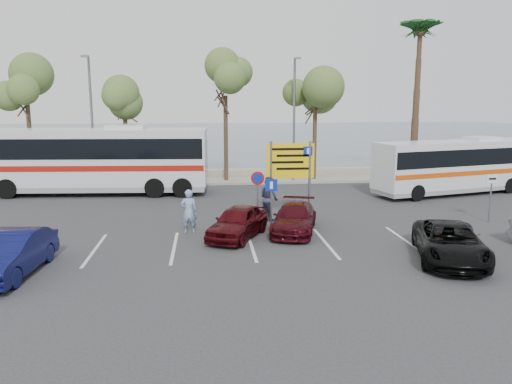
{
  "coord_description": "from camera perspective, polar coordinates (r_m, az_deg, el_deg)",
  "views": [
    {
      "loc": [
        -2.87,
        -19.22,
        5.42
      ],
      "look_at": [
        -0.61,
        3.0,
        1.32
      ],
      "focal_mm": 35.0,
      "sensor_mm": 36.0,
      "label": 1
    }
  ],
  "objects": [
    {
      "name": "coach_bus_left",
      "position": [
        30.62,
        -17.96,
        3.26
      ],
      "size": [
        13.18,
        3.63,
        4.06
      ],
      "color": "silver",
      "rests_on": "ground"
    },
    {
      "name": "pedestrian_near",
      "position": [
        20.73,
        -7.69,
        -2.22
      ],
      "size": [
        0.67,
        0.44,
        1.85
      ],
      "primitive_type": "imported",
      "rotation": [
        0.0,
        0.0,
        3.14
      ],
      "color": "#839BBF",
      "rests_on": "ground"
    },
    {
      "name": "car_blue",
      "position": [
        17.52,
        -26.21,
        -6.37
      ],
      "size": [
        1.82,
        4.27,
        1.37
      ],
      "primitive_type": "imported",
      "rotation": [
        0.0,
        0.0,
        -0.09
      ],
      "color": "#10144E",
      "rests_on": "ground"
    },
    {
      "name": "seawall",
      "position": [
        35.71,
        -1.15,
        2.16
      ],
      "size": [
        48.0,
        0.8,
        0.6
      ],
      "primitive_type": "cube",
      "color": "#AA9E88",
      "rests_on": "ground"
    },
    {
      "name": "lane_markings",
      "position": [
        19.09,
        -0.38,
        -6.08
      ],
      "size": [
        12.02,
        4.2,
        0.01
      ],
      "primitive_type": null,
      "color": "silver",
      "rests_on": "ground"
    },
    {
      "name": "kerb_strip",
      "position": [
        33.77,
        -0.87,
        1.29
      ],
      "size": [
        44.0,
        2.4,
        0.15
      ],
      "primitive_type": "cube",
      "color": "gray",
      "rests_on": "ground"
    },
    {
      "name": "sea",
      "position": [
        79.46,
        -3.76,
        6.47
      ],
      "size": [
        140.0,
        140.0,
        0.0
      ],
      "primitive_type": "plane",
      "color": "#3C5260",
      "rests_on": "ground"
    },
    {
      "name": "suv_black",
      "position": [
        18.4,
        21.29,
        -5.39
      ],
      "size": [
        3.37,
        5.0,
        1.27
      ],
      "primitive_type": "imported",
      "rotation": [
        0.0,
        0.0,
        -0.3
      ],
      "color": "black",
      "rests_on": "ground"
    },
    {
      "name": "street_lamp_right",
      "position": [
        33.27,
        4.4,
        8.96
      ],
      "size": [
        0.45,
        1.15,
        8.01
      ],
      "color": "slate",
      "rests_on": "kerb_strip"
    },
    {
      "name": "sign_no_stop",
      "position": [
        22.06,
        0.18,
        0.37
      ],
      "size": [
        0.6,
        0.08,
        2.35
      ],
      "color": "slate",
      "rests_on": "ground"
    },
    {
      "name": "palm_tree",
      "position": [
        36.47,
        18.26,
        16.91
      ],
      "size": [
        4.8,
        4.8,
        11.2
      ],
      "color": "#382619",
      "rests_on": "kerb_strip"
    },
    {
      "name": "tree_right",
      "position": [
        34.04,
        6.83,
        11.59
      ],
      "size": [
        3.2,
        3.2,
        7.4
      ],
      "color": "#382619",
      "rests_on": "kerb_strip"
    },
    {
      "name": "coach_bus_right",
      "position": [
        31.62,
        22.13,
        2.59
      ],
      "size": [
        10.88,
        5.0,
        3.32
      ],
      "color": "silver",
      "rests_on": "ground"
    },
    {
      "name": "car_maroon",
      "position": [
        20.87,
        4.4,
        -2.99
      ],
      "size": [
        2.73,
        4.4,
        1.19
      ],
      "primitive_type": "imported",
      "rotation": [
        0.0,
        0.0,
        -0.28
      ],
      "color": "#430B14",
      "rests_on": "ground"
    },
    {
      "name": "car_red",
      "position": [
        19.98,
        -2.08,
        -3.42
      ],
      "size": [
        3.04,
        4.09,
        1.29
      ],
      "primitive_type": "imported",
      "rotation": [
        0.0,
        0.0,
        -0.45
      ],
      "color": "#4A0A10",
      "rests_on": "ground"
    },
    {
      "name": "sign_parking",
      "position": [
        20.57,
        1.75,
        -0.67
      ],
      "size": [
        0.5,
        0.07,
        2.25
      ],
      "color": "slate",
      "rests_on": "ground"
    },
    {
      "name": "ground",
      "position": [
        20.17,
        2.59,
        -5.19
      ],
      "size": [
        120.0,
        120.0,
        0.0
      ],
      "primitive_type": "plane",
      "color": "#2F2F31",
      "rests_on": "ground"
    },
    {
      "name": "tree_far_left",
      "position": [
        35.05,
        -24.81,
        10.95
      ],
      "size": [
        3.2,
        3.2,
        7.6
      ],
      "color": "#382619",
      "rests_on": "kerb_strip"
    },
    {
      "name": "sign_taxi",
      "position": [
        24.61,
        25.27,
        0.05
      ],
      "size": [
        0.5,
        0.07,
        2.2
      ],
      "color": "slate",
      "rests_on": "ground"
    },
    {
      "name": "street_lamp_left",
      "position": [
        33.52,
        -18.3,
        8.48
      ],
      "size": [
        0.45,
        1.15,
        8.01
      ],
      "color": "slate",
      "rests_on": "kerb_strip"
    },
    {
      "name": "tree_left",
      "position": [
        33.62,
        -14.87,
        11.06
      ],
      "size": [
        3.2,
        3.2,
        7.2
      ],
      "color": "#382619",
      "rests_on": "kerb_strip"
    },
    {
      "name": "tree_mid",
      "position": [
        33.27,
        -3.54,
        12.51
      ],
      "size": [
        3.2,
        3.2,
        8.0
      ],
      "color": "#382619",
      "rests_on": "kerb_strip"
    },
    {
      "name": "direction_sign",
      "position": [
        22.94,
        3.96,
        2.89
      ],
      "size": [
        2.2,
        0.12,
        3.6
      ],
      "color": "slate",
      "rests_on": "ground"
    },
    {
      "name": "pedestrian_far",
      "position": [
        22.94,
        1.48,
        -0.72
      ],
      "size": [
        1.13,
        1.21,
        1.99
      ],
      "primitive_type": "imported",
      "rotation": [
        0.0,
        0.0,
        2.09
      ],
      "color": "#303348",
      "rests_on": "ground"
    }
  ]
}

